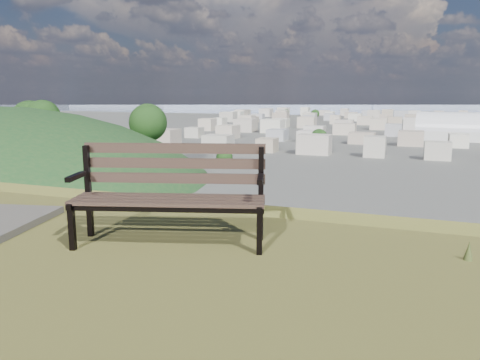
% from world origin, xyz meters
% --- Properties ---
extents(park_bench, '(1.95, 1.09, 0.97)m').
position_xyz_m(park_bench, '(-0.35, 2.76, 25.55)').
color(park_bench, '#3D2E23').
rests_on(park_bench, hilltop_mesa).
extents(arena, '(50.05, 23.70, 20.62)m').
position_xyz_m(arena, '(27.65, 286.09, 4.86)').
color(arena, silver).
rests_on(arena, ground).
extents(city_blocks, '(395.00, 361.00, 7.00)m').
position_xyz_m(city_blocks, '(0.00, 394.44, 3.50)').
color(city_blocks, '#BCB5A5').
rests_on(city_blocks, ground).
extents(city_trees, '(406.52, 387.20, 9.98)m').
position_xyz_m(city_trees, '(-26.39, 319.00, 4.83)').
color(city_trees, '#2E2217').
rests_on(city_trees, ground).
extents(bay_water, '(2400.00, 700.00, 0.12)m').
position_xyz_m(bay_water, '(0.00, 900.00, 0.00)').
color(bay_water, '#93A7BC').
rests_on(bay_water, ground).
extents(far_hills, '(2050.00, 340.00, 60.00)m').
position_xyz_m(far_hills, '(-60.92, 1402.93, 25.47)').
color(far_hills, '#929AB6').
rests_on(far_hills, ground).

